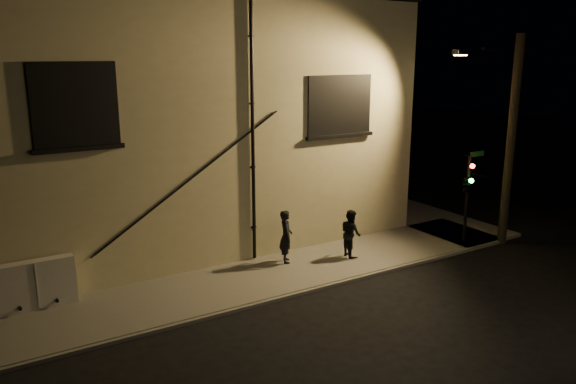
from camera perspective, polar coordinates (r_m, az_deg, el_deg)
ground at (r=17.35m, az=6.58°, el=-8.91°), size 90.00×90.00×0.00m
sidewalk at (r=21.33m, az=1.89°, el=-4.25°), size 21.00×16.00×0.12m
building at (r=22.72m, az=-13.64°, el=7.71°), size 16.20×12.23×8.80m
utility_cabinet at (r=16.37m, az=-24.26°, el=-8.57°), size 2.01×0.34×1.32m
pedestrian_a at (r=18.07m, az=-0.21°, el=-4.54°), size 0.64×0.75×1.73m
pedestrian_b at (r=18.73m, az=6.39°, el=-4.18°), size 0.72×0.86×1.59m
traffic_signal at (r=20.57m, az=17.70°, el=0.84°), size 1.15×1.88×3.23m
streetlamp_pole at (r=21.02m, az=21.46°, el=5.27°), size 2.03×1.39×7.36m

